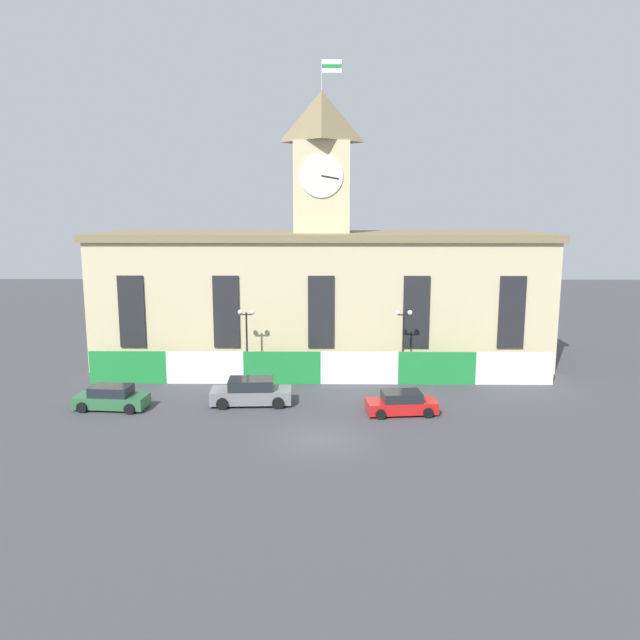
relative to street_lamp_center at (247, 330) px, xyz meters
The scene contains 8 objects.
ground_plane 14.03m from the street_lamp_center, 65.67° to the right, with size 160.00×160.00×0.00m, color #424247.
civic_building 9.16m from the street_lamp_center, 51.34° to the left, with size 37.40×10.46×24.57m.
banner_fence 6.24m from the street_lamp_center, 10.33° to the right, with size 34.27×0.12×2.44m.
street_lamp_center is the anchor object (origin of this frame).
street_lamp_right 11.72m from the street_lamp_center, ahead, with size 1.26×0.36×5.39m.
car_green_wagon 11.04m from the street_lamp_center, 138.65° to the right, with size 4.74×2.44×1.55m.
car_gray_pickup 6.75m from the street_lamp_center, 80.49° to the right, with size 5.39×2.58×1.75m.
car_red_sedan 13.63m from the street_lamp_center, 35.91° to the right, with size 4.57×2.50×1.45m.
Camera 1 is at (0.44, -33.34, 12.84)m, focal length 35.00 mm.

